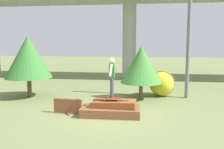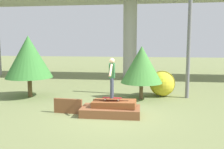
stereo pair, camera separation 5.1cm
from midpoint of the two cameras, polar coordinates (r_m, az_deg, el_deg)
ground_plane at (r=10.34m, az=-0.17°, el=-9.28°), size 80.00×80.00×0.00m
scrap_pile at (r=10.28m, az=0.06°, el=-7.90°), size 2.41×1.28×0.65m
scrap_plank_loose at (r=10.68m, az=-9.88°, el=-7.12°), size 1.23×0.20×0.62m
skateboard at (r=10.11m, az=0.15°, el=-5.40°), size 0.77×0.22×0.09m
skater at (r=9.94m, az=0.15°, el=-0.15°), size 0.22×1.05×1.60m
highway_overpass at (r=20.80m, az=4.28°, el=15.97°), size 44.00×4.59×6.91m
utility_pole at (r=13.73m, az=17.33°, el=8.50°), size 1.30×0.20×6.36m
tree_behind_left at (r=14.07m, az=-18.42°, el=3.85°), size 2.50×2.50×3.31m
tree_behind_right at (r=12.95m, az=6.89°, el=2.27°), size 2.15×2.15×2.77m
bush_yellow_flowering at (r=14.06m, az=11.50°, el=-2.00°), size 1.41×1.41×1.41m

